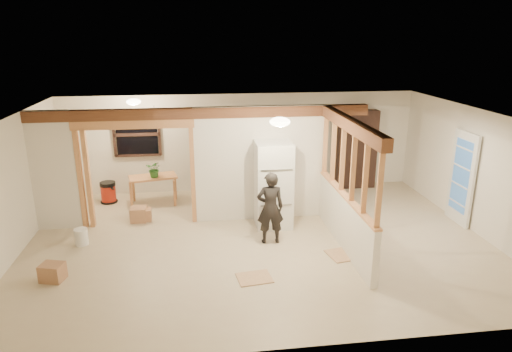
{
  "coord_description": "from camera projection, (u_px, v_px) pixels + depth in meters",
  "views": [
    {
      "loc": [
        -1.14,
        -8.16,
        3.94
      ],
      "look_at": [
        0.0,
        0.4,
        1.23
      ],
      "focal_mm": 32.0,
      "sensor_mm": 36.0,
      "label": 1
    }
  ],
  "objects": [
    {
      "name": "header_beam_back",
      "position": [
        202.0,
        113.0,
        9.34
      ],
      "size": [
        7.0,
        0.18,
        0.22
      ],
      "primitive_type": "cube",
      "color": "brown",
      "rests_on": "ceiling"
    },
    {
      "name": "potted_plant",
      "position": [
        155.0,
        169.0,
        10.7
      ],
      "size": [
        0.43,
        0.4,
        0.41
      ],
      "primitive_type": "imported",
      "rotation": [
        0.0,
        0.0,
        -0.26
      ],
      "color": "#337934",
      "rests_on": "work_table"
    },
    {
      "name": "bookshelf",
      "position": [
        356.0,
        149.0,
        11.96
      ],
      "size": [
        1.03,
        0.34,
        2.06
      ],
      "primitive_type": "cube",
      "color": "black",
      "rests_on": "floor"
    },
    {
      "name": "floor_panel_far",
      "position": [
        254.0,
        278.0,
        7.66
      ],
      "size": [
        0.62,
        0.52,
        0.02
      ],
      "primitive_type": "cube",
      "rotation": [
        0.0,
        0.0,
        0.13
      ],
      "color": "tan",
      "rests_on": "floor"
    },
    {
      "name": "wall_right",
      "position": [
        478.0,
        172.0,
        9.23
      ],
      "size": [
        0.01,
        6.5,
        2.5
      ],
      "primitive_type": "cube",
      "color": "silver",
      "rests_on": "floor"
    },
    {
      "name": "header_beam_right",
      "position": [
        350.0,
        125.0,
        8.15
      ],
      "size": [
        0.18,
        3.3,
        0.22
      ],
      "primitive_type": "cube",
      "color": "brown",
      "rests_on": "ceiling"
    },
    {
      "name": "window_back",
      "position": [
        137.0,
        135.0,
        11.25
      ],
      "size": [
        1.12,
        0.1,
        1.1
      ],
      "primitive_type": "cube",
      "color": "black",
      "rests_on": "wall_back"
    },
    {
      "name": "shop_vac",
      "position": [
        108.0,
        192.0,
        11.03
      ],
      "size": [
        0.47,
        0.47,
        0.53
      ],
      "primitive_type": "cylinder",
      "rotation": [
        0.0,
        0.0,
        0.18
      ],
      "color": "#A21F10",
      "rests_on": "floor"
    },
    {
      "name": "stud_partition",
      "position": [
        348.0,
        163.0,
        8.37
      ],
      "size": [
        0.14,
        3.2,
        1.32
      ],
      "primitive_type": "cube",
      "color": "tan",
      "rests_on": "pony_wall"
    },
    {
      "name": "doorway_frame",
      "position": [
        137.0,
        175.0,
        9.54
      ],
      "size": [
        2.46,
        0.14,
        2.2
      ],
      "primitive_type": "cube",
      "color": "tan",
      "rests_on": "floor"
    },
    {
      "name": "woman",
      "position": [
        270.0,
        208.0,
        8.79
      ],
      "size": [
        0.53,
        0.35,
        1.44
      ],
      "primitive_type": "imported",
      "rotation": [
        0.0,
        0.0,
        3.14
      ],
      "color": "black",
      "rests_on": "floor"
    },
    {
      "name": "floor_panel_near",
      "position": [
        343.0,
        255.0,
        8.47
      ],
      "size": [
        0.62,
        0.62,
        0.02
      ],
      "primitive_type": "cube",
      "rotation": [
        0.0,
        0.0,
        0.2
      ],
      "color": "tan",
      "rests_on": "floor"
    },
    {
      "name": "box_util_a",
      "position": [
        144.0,
        215.0,
        10.0
      ],
      "size": [
        0.32,
        0.28,
        0.27
      ],
      "primitive_type": "cube",
      "rotation": [
        0.0,
        0.0,
        0.04
      ],
      "color": "#AC7753",
      "rests_on": "floor"
    },
    {
      "name": "french_door",
      "position": [
        462.0,
        178.0,
        9.68
      ],
      "size": [
        0.12,
        0.86,
        2.0
      ],
      "primitive_type": "cube",
      "color": "white",
      "rests_on": "floor"
    },
    {
      "name": "box_util_b",
      "position": [
        139.0,
        214.0,
        9.97
      ],
      "size": [
        0.35,
        0.35,
        0.31
      ],
      "primitive_type": "cube",
      "rotation": [
        0.0,
        0.0,
        -0.04
      ],
      "color": "#AC7753",
      "rests_on": "floor"
    },
    {
      "name": "wall_left",
      "position": [
        8.0,
        192.0,
        8.1
      ],
      "size": [
        0.01,
        6.5,
        2.5
      ],
      "primitive_type": "cube",
      "color": "silver",
      "rests_on": "floor"
    },
    {
      "name": "floor",
      "position": [
        258.0,
        241.0,
        9.04
      ],
      "size": [
        9.0,
        6.5,
        0.01
      ],
      "primitive_type": "cube",
      "color": "#C2B190",
      "rests_on": "ground"
    },
    {
      "name": "pony_wall",
      "position": [
        344.0,
        222.0,
        8.71
      ],
      "size": [
        0.12,
        3.2,
        1.0
      ],
      "primitive_type": "cube",
      "color": "silver",
      "rests_on": "floor"
    },
    {
      "name": "wall_back",
      "position": [
        241.0,
        142.0,
        11.74
      ],
      "size": [
        9.0,
        0.01,
        2.5
      ],
      "primitive_type": "cube",
      "color": "silver",
      "rests_on": "floor"
    },
    {
      "name": "partition_left_stub",
      "position": [
        54.0,
        171.0,
        9.29
      ],
      "size": [
        0.9,
        0.12,
        2.5
      ],
      "primitive_type": "cube",
      "color": "silver",
      "rests_on": "floor"
    },
    {
      "name": "wall_front",
      "position": [
        295.0,
        263.0,
        5.59
      ],
      "size": [
        9.0,
        0.01,
        2.5
      ],
      "primitive_type": "cube",
      "color": "silver",
      "rests_on": "floor"
    },
    {
      "name": "work_table",
      "position": [
        154.0,
        190.0,
        10.95
      ],
      "size": [
        1.19,
        0.77,
        0.69
      ],
      "primitive_type": "cube",
      "rotation": [
        0.0,
        0.0,
        0.21
      ],
      "color": "tan",
      "rests_on": "floor"
    },
    {
      "name": "bucket",
      "position": [
        81.0,
        237.0,
        8.85
      ],
      "size": [
        0.31,
        0.31,
        0.33
      ],
      "primitive_type": "cylinder",
      "rotation": [
        0.0,
        0.0,
        -0.21
      ],
      "color": "white",
      "rests_on": "floor"
    },
    {
      "name": "box_front",
      "position": [
        52.0,
        272.0,
        7.57
      ],
      "size": [
        0.43,
        0.38,
        0.3
      ],
      "primitive_type": "cube",
      "rotation": [
        0.0,
        0.0,
        -0.27
      ],
      "color": "#AC7753",
      "rests_on": "floor"
    },
    {
      "name": "ceiling_dome_util",
      "position": [
        134.0,
        102.0,
        10.16
      ],
      "size": [
        0.32,
        0.32,
        0.14
      ],
      "primitive_type": "ellipsoid",
      "color": "#FFEABF",
      "rests_on": "ceiling"
    },
    {
      "name": "hanging_bulb",
      "position": [
        155.0,
        120.0,
        9.65
      ],
      "size": [
        0.07,
        0.07,
        0.07
      ],
      "primitive_type": "ellipsoid",
      "color": "#FFD88C",
      "rests_on": "ceiling"
    },
    {
      "name": "refrigerator",
      "position": [
        273.0,
        185.0,
        9.56
      ],
      "size": [
        0.75,
        0.73,
        1.82
      ],
      "primitive_type": "cube",
      "color": "white",
      "rests_on": "floor"
    },
    {
      "name": "ceiling",
      "position": [
        259.0,
        116.0,
        8.29
      ],
      "size": [
        9.0,
        6.5,
        0.01
      ],
      "primitive_type": "cube",
      "color": "white"
    },
    {
      "name": "ceiling_dome_main",
      "position": [
        280.0,
        122.0,
        7.86
      ],
      "size": [
        0.36,
        0.36,
        0.16
      ],
      "primitive_type": "ellipsoid",
      "color": "#FFEABF",
      "rests_on": "ceiling"
    },
    {
      "name": "partition_center",
      "position": [
        260.0,
        164.0,
        9.83
      ],
      "size": [
        2.8,
        0.12,
        2.5
      ],
      "primitive_type": "cube",
      "color": "silver",
      "rests_on": "floor"
    }
  ]
}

